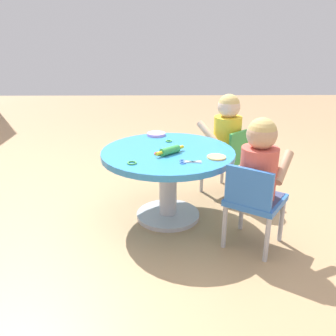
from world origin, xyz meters
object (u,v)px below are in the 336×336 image
child_chair_right (229,157)px  rolling_pin (170,150)px  craft_table (168,167)px  craft_scissors (187,162)px  seated_child_right (227,128)px  seated_child_left (260,162)px  child_chair_left (254,201)px

child_chair_right → rolling_pin: rolling_pin is taller
child_chair_right → rolling_pin: 0.69m
craft_table → craft_scissors: (-0.22, -0.11, 0.12)m
rolling_pin → craft_scissors: (-0.15, -0.10, -0.02)m
rolling_pin → child_chair_right: bearing=-45.7°
rolling_pin → craft_scissors: size_ratio=1.38×
seated_child_right → craft_scissors: seated_child_right is taller
craft_table → seated_child_left: seated_child_left is taller
craft_table → rolling_pin: 0.16m
craft_table → child_chair_right: size_ratio=1.64×
child_chair_left → seated_child_right: (0.80, 0.04, 0.23)m
craft_table → craft_scissors: size_ratio=6.50×
seated_child_left → craft_scissors: size_ratio=3.78×
craft_scissors → seated_child_left: bearing=-106.6°
seated_child_left → child_chair_right: size_ratio=0.95×
craft_table → rolling_pin: bearing=-171.0°
seated_child_left → craft_scissors: 0.42m
seated_child_right → craft_scissors: bearing=151.8°
child_chair_left → child_chair_right: same height
craft_table → rolling_pin: rolling_pin is taller
child_chair_right → rolling_pin: (-0.46, 0.47, 0.21)m
seated_child_right → seated_child_left: bearing=-175.7°
child_chair_right → seated_child_right: bearing=42.1°
craft_table → child_chair_left: child_chair_left is taller
craft_scissors → seated_child_right: bearing=-28.2°
craft_table → seated_child_right: 0.64m
child_chair_left → seated_child_right: seated_child_right is taller
child_chair_left → craft_scissors: bearing=68.0°
seated_child_right → rolling_pin: (-0.49, 0.44, -0.02)m
child_chair_left → rolling_pin: rolling_pin is taller
child_chair_left → child_chair_right: size_ratio=1.00×
rolling_pin → craft_scissors: bearing=-147.2°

